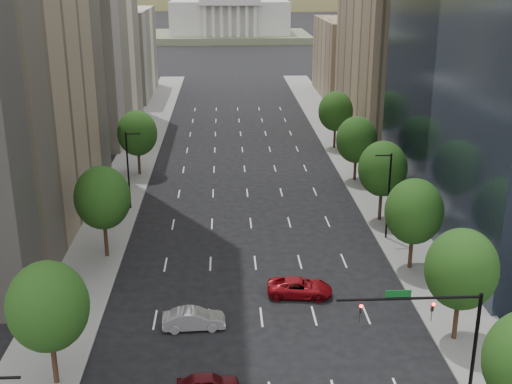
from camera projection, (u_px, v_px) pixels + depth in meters
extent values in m
cube|color=slate|center=(106.00, 225.00, 69.27)|extent=(6.00, 200.00, 0.15)
cube|color=slate|center=(393.00, 220.00, 70.73)|extent=(6.00, 200.00, 0.15)
cube|color=beige|center=(83.00, 24.00, 103.75)|extent=(14.00, 30.00, 35.00)
cube|color=beige|center=(118.00, 53.00, 137.68)|extent=(14.00, 26.00, 18.00)
cube|color=#8C7759|center=(396.00, 41.00, 104.09)|extent=(14.00, 30.00, 30.00)
cube|color=#8C7759|center=(354.00, 58.00, 137.53)|extent=(14.00, 26.00, 16.00)
cylinder|color=#382316|center=(456.00, 316.00, 47.37)|extent=(0.36, 0.36, 4.00)
ellipsoid|color=#113E13|center=(461.00, 269.00, 46.15)|extent=(5.20, 5.20, 5.98)
cylinder|color=#382316|center=(411.00, 249.00, 58.72)|extent=(0.36, 0.36, 3.90)
ellipsoid|color=#113E13|center=(414.00, 211.00, 57.53)|extent=(5.20, 5.20, 5.98)
cylinder|color=#382316|center=(380.00, 203.00, 70.02)|extent=(0.36, 0.36, 4.10)
ellipsoid|color=#113E13|center=(383.00, 169.00, 68.76)|extent=(5.20, 5.20, 5.98)
cylinder|color=#382316|center=(355.00, 167.00, 83.29)|extent=(0.36, 0.36, 3.80)
ellipsoid|color=#113E13|center=(356.00, 140.00, 82.12)|extent=(5.20, 5.20, 5.98)
cylinder|color=#382316|center=(335.00, 136.00, 98.36)|extent=(0.36, 0.36, 4.00)
ellipsoid|color=#113E13|center=(336.00, 111.00, 97.14)|extent=(5.20, 5.20, 5.98)
cylinder|color=#382316|center=(54.00, 358.00, 42.27)|extent=(0.36, 0.36, 4.00)
ellipsoid|color=#113E13|center=(48.00, 306.00, 41.05)|extent=(5.20, 5.20, 5.98)
cylinder|color=#382316|center=(106.00, 237.00, 61.14)|extent=(0.36, 0.36, 4.15)
ellipsoid|color=#113E13|center=(103.00, 198.00, 59.86)|extent=(5.20, 5.20, 5.98)
cylinder|color=#382316|center=(139.00, 161.00, 85.72)|extent=(0.36, 0.36, 3.95)
ellipsoid|color=#113E13|center=(137.00, 133.00, 84.51)|extent=(5.20, 5.20, 5.98)
cylinder|color=black|center=(388.00, 197.00, 64.48)|extent=(0.20, 0.20, 9.00)
cylinder|color=black|center=(383.00, 155.00, 63.04)|extent=(1.60, 0.14, 0.14)
cylinder|color=black|center=(2.00, 378.00, 28.79)|extent=(1.60, 0.14, 0.14)
cylinder|color=black|center=(128.00, 171.00, 72.64)|extent=(0.20, 0.20, 9.00)
cylinder|color=black|center=(133.00, 134.00, 71.28)|extent=(1.60, 0.14, 0.14)
cylinder|color=black|center=(475.00, 343.00, 41.17)|extent=(0.24, 0.24, 7.00)
cylinder|color=black|center=(409.00, 298.00, 39.88)|extent=(9.00, 0.18, 0.18)
imported|color=black|center=(432.00, 306.00, 40.13)|extent=(0.18, 0.22, 1.10)
imported|color=black|center=(360.00, 308.00, 39.92)|extent=(0.18, 0.22, 1.10)
sphere|color=#FF0C07|center=(434.00, 304.00, 39.90)|extent=(0.20, 0.20, 0.20)
sphere|color=#FF0C07|center=(361.00, 306.00, 39.69)|extent=(0.20, 0.20, 0.20)
cube|color=#0C591E|center=(398.00, 294.00, 39.74)|extent=(1.60, 0.06, 0.45)
cube|color=#596647|center=(230.00, 36.00, 249.03)|extent=(60.00, 40.00, 2.50)
cube|color=silver|center=(230.00, 17.00, 246.66)|extent=(44.00, 26.00, 12.00)
cube|color=silver|center=(230.00, 2.00, 231.49)|extent=(22.00, 4.00, 2.00)
ellipsoid|color=olive|center=(60.00, 43.00, 546.37)|extent=(380.00, 342.00, 190.00)
ellipsoid|color=olive|center=(270.00, 47.00, 595.49)|extent=(440.00, 396.00, 240.00)
ellipsoid|color=olive|center=(439.00, 34.00, 639.01)|extent=(360.00, 324.00, 200.00)
imported|color=#4A0C11|center=(208.00, 384.00, 41.74)|extent=(4.22, 1.98, 1.39)
imported|color=#A8A7AD|center=(194.00, 319.00, 49.32)|extent=(4.84, 1.91, 1.57)
imported|color=maroon|center=(300.00, 287.00, 54.27)|extent=(5.68, 3.11, 1.51)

